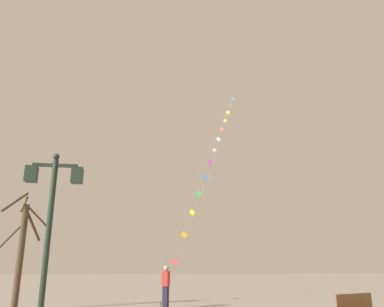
# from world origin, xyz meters

# --- Properties ---
(ground_plane) EXTENTS (160.00, 160.00, 0.00)m
(ground_plane) POSITION_xyz_m (0.00, 20.00, 0.00)
(ground_plane) COLOR gray
(twin_lantern_lamp_post) EXTENTS (1.41, 0.28, 4.45)m
(twin_lantern_lamp_post) POSITION_xyz_m (-2.99, 7.99, 3.10)
(twin_lantern_lamp_post) COLOR #1E2D23
(twin_lantern_lamp_post) RESTS_ON ground_plane
(kite_train) EXTENTS (9.01, 19.04, 19.31)m
(kite_train) POSITION_xyz_m (4.90, 25.81, 9.84)
(kite_train) COLOR brown
(kite_train) RESTS_ON ground_plane
(kite_flyer) EXTENTS (0.38, 0.62, 1.71)m
(kite_flyer) POSITION_xyz_m (0.51, 14.71, 0.90)
(kite_flyer) COLOR #1E1E2D
(kite_flyer) RESTS_ON ground_plane
(bare_tree) EXTENTS (2.10, 1.62, 4.70)m
(bare_tree) POSITION_xyz_m (-5.41, 15.05, 2.36)
(bare_tree) COLOR #4C3826
(bare_tree) RESTS_ON ground_plane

